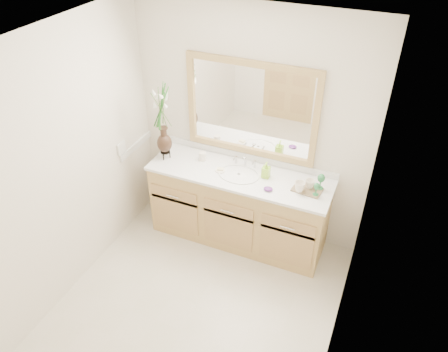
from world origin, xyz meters
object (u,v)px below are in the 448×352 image
at_px(flower_vase, 162,114).
at_px(soap_bottle, 266,171).
at_px(tumbler, 203,156).
at_px(tray, 307,190).

distance_m(flower_vase, soap_bottle, 1.15).
height_order(tumbler, tray, tumbler).
xyz_separation_m(flower_vase, soap_bottle, (1.06, 0.08, -0.43)).
distance_m(tumbler, soap_bottle, 0.69).
bearing_deg(flower_vase, soap_bottle, 4.44).
distance_m(flower_vase, tray, 1.57).
xyz_separation_m(flower_vase, tumbler, (0.37, 0.11, -0.45)).
bearing_deg(tray, soap_bottle, 179.39).
relative_size(flower_vase, tumbler, 8.10).
bearing_deg(soap_bottle, tumbler, 176.54).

